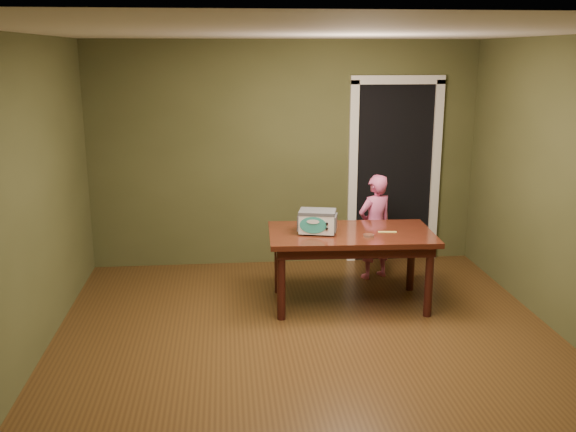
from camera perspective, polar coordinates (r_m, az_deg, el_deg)
The scene contains 8 objects.
floor at distance 5.48m, azimuth 2.25°, elevation -12.27°, with size 5.00×5.00×0.00m, color #4F3316.
room_shell at distance 4.95m, azimuth 2.44°, elevation 5.68°, with size 4.52×5.02×2.61m.
doorway at distance 8.01m, azimuth 8.85°, elevation 4.12°, with size 1.10×0.66×2.25m.
dining_table at distance 6.33m, azimuth 5.60°, elevation -2.28°, with size 1.64×0.97×0.75m.
toy_oven at distance 6.20m, azimuth 2.62°, elevation -0.43°, with size 0.41×0.32×0.23m.
baking_pan at distance 6.16m, azimuth 7.20°, elevation -1.71°, with size 0.10×0.10×0.02m.
spatula at distance 6.33m, azimuth 8.82°, elevation -1.41°, with size 0.18×0.03×0.01m, color #F1E968.
child at distance 7.14m, azimuth 7.72°, elevation -0.96°, with size 0.43×0.28×1.17m, color #D85990.
Camera 1 is at (-0.69, -4.85, 2.45)m, focal length 40.00 mm.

